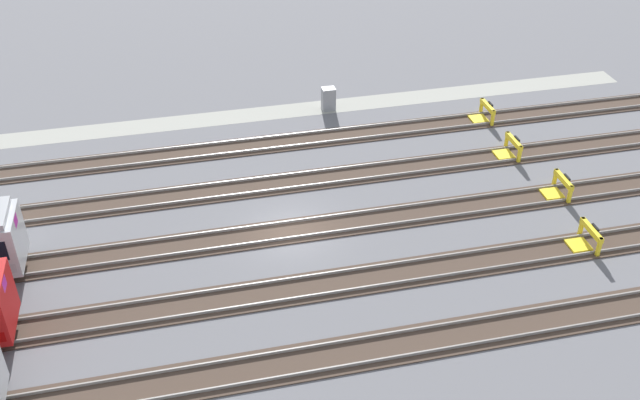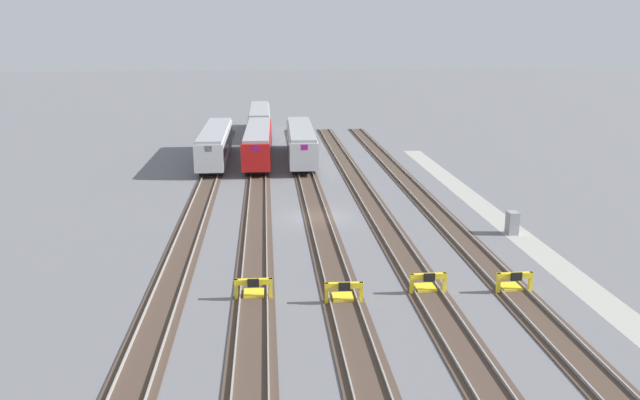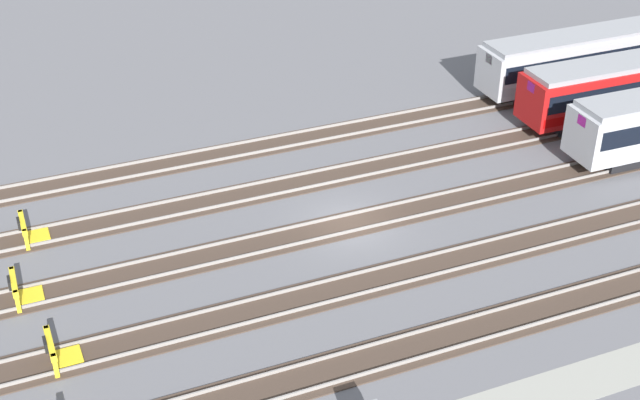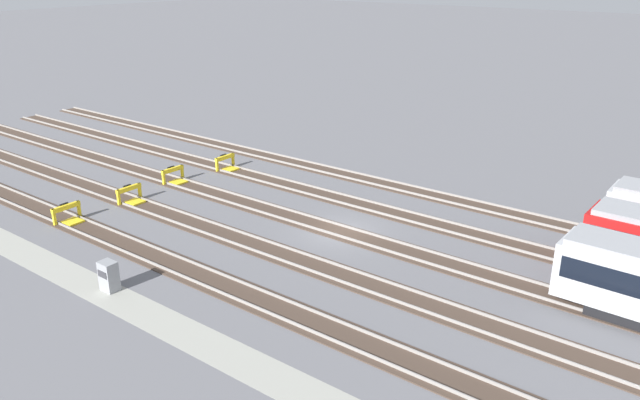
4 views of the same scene
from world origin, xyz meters
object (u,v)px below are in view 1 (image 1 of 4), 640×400
at_px(bumper_stop_nearest_track, 483,113).
at_px(bumper_stop_far_inner_track, 585,238).
at_px(electrical_cabinet, 328,99).
at_px(bumper_stop_near_inner_track, 509,149).
at_px(bumper_stop_middle_track, 558,188).

bearing_deg(bumper_stop_nearest_track, bumper_stop_far_inner_track, 88.61).
height_order(bumper_stop_far_inner_track, electrical_cabinet, electrical_cabinet).
bearing_deg(bumper_stop_near_inner_track, bumper_stop_middle_track, 100.46).
distance_m(bumper_stop_middle_track, electrical_cabinet, 16.73).
relative_size(bumper_stop_nearest_track, electrical_cabinet, 1.25).
bearing_deg(bumper_stop_near_inner_track, bumper_stop_nearest_track, -93.59).
bearing_deg(bumper_stop_near_inner_track, bumper_stop_far_inner_track, 89.71).
distance_m(bumper_stop_near_inner_track, electrical_cabinet, 12.72).
bearing_deg(bumper_stop_middle_track, bumper_stop_far_inner_track, 79.01).
bearing_deg(bumper_stop_nearest_track, bumper_stop_middle_track, 93.48).
relative_size(bumper_stop_nearest_track, bumper_stop_middle_track, 1.00).
bearing_deg(bumper_stop_far_inner_track, bumper_stop_nearest_track, -91.39).
height_order(bumper_stop_middle_track, bumper_stop_far_inner_track, same).
distance_m(bumper_stop_nearest_track, bumper_stop_far_inner_track, 14.02).
distance_m(bumper_stop_nearest_track, bumper_stop_middle_track, 9.35).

